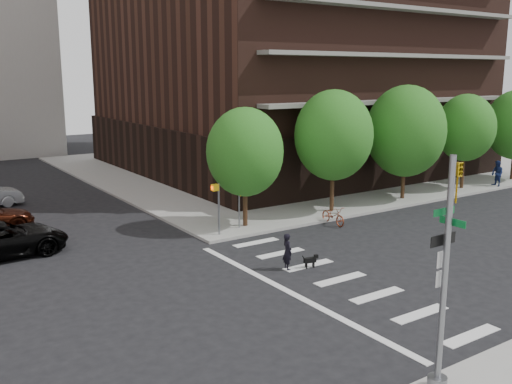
% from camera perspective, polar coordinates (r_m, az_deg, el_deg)
% --- Properties ---
extents(ground, '(120.00, 120.00, 0.00)m').
position_cam_1_polar(ground, '(21.32, 2.34, -10.30)').
color(ground, black).
rests_on(ground, ground).
extents(sidewalk_ne, '(39.00, 33.00, 0.15)m').
position_cam_1_polar(sidewalk_ne, '(51.51, 5.31, 2.90)').
color(sidewalk_ne, gray).
rests_on(sidewalk_ne, ground).
extents(crosswalk, '(3.85, 13.00, 0.01)m').
position_cam_1_polar(crosswalk, '(22.60, 6.92, -9.05)').
color(crosswalk, silver).
rests_on(crosswalk, ground).
extents(tree_a, '(4.00, 4.00, 5.90)m').
position_cam_1_polar(tree_a, '(29.29, -1.11, 4.02)').
color(tree_a, '#301E11').
rests_on(tree_a, sidewalk_ne).
extents(tree_b, '(4.50, 4.50, 6.65)m').
position_cam_1_polar(tree_b, '(32.85, 7.76, 5.64)').
color(tree_b, '#301E11').
rests_on(tree_b, sidewalk_ne).
extents(tree_c, '(5.00, 5.00, 6.80)m').
position_cam_1_polar(tree_c, '(37.10, 14.75, 5.91)').
color(tree_c, '#301E11').
rests_on(tree_c, sidewalk_ne).
extents(tree_d, '(4.00, 4.00, 6.20)m').
position_cam_1_polar(tree_d, '(41.78, 20.24, 6.05)').
color(tree_d, '#301E11').
rests_on(tree_d, sidewalk_ne).
extents(traffic_signal, '(0.90, 0.75, 6.00)m').
position_cam_1_polar(traffic_signal, '(15.02, 18.29, -9.58)').
color(traffic_signal, slate).
rests_on(traffic_signal, sidewalk_s).
extents(pedestrian_signal, '(2.18, 0.67, 2.60)m').
position_cam_1_polar(pedestrian_signal, '(28.33, -3.32, -0.78)').
color(pedestrian_signal, slate).
rests_on(pedestrian_signal, sidewalk_ne).
extents(parked_car_black, '(2.97, 5.90, 1.60)m').
position_cam_1_polar(parked_car_black, '(27.67, -24.22, -4.38)').
color(parked_car_black, black).
rests_on(parked_car_black, ground).
extents(scooter, '(0.83, 1.96, 1.00)m').
position_cam_1_polar(scooter, '(31.00, 7.72, -2.33)').
color(scooter, maroon).
rests_on(scooter, ground).
extents(dog_walker, '(0.63, 0.48, 1.55)m').
position_cam_1_polar(dog_walker, '(23.75, 3.16, -5.97)').
color(dog_walker, black).
rests_on(dog_walker, ground).
extents(dog, '(0.65, 0.27, 0.54)m').
position_cam_1_polar(dog, '(24.16, 5.49, -6.78)').
color(dog, black).
rests_on(dog, ground).
extents(pedestrian_far, '(1.03, 0.90, 1.82)m').
position_cam_1_polar(pedestrian_far, '(43.74, 22.99, 1.72)').
color(pedestrian_far, navy).
rests_on(pedestrian_far, sidewalk_ne).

